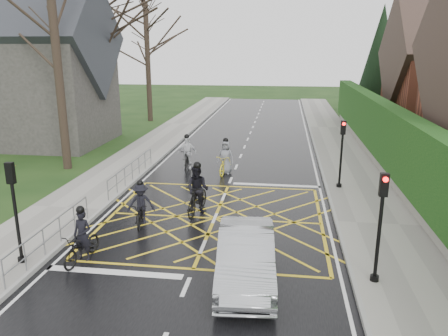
% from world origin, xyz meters
% --- Properties ---
extents(ground, '(120.00, 120.00, 0.00)m').
position_xyz_m(ground, '(0.00, 0.00, 0.00)').
color(ground, black).
rests_on(ground, ground).
extents(road, '(9.00, 80.00, 0.01)m').
position_xyz_m(road, '(0.00, 0.00, 0.01)').
color(road, black).
rests_on(road, ground).
extents(sidewalk_right, '(3.00, 80.00, 0.15)m').
position_xyz_m(sidewalk_right, '(6.00, 0.00, 0.07)').
color(sidewalk_right, gray).
rests_on(sidewalk_right, ground).
extents(sidewalk_left, '(3.00, 80.00, 0.15)m').
position_xyz_m(sidewalk_left, '(-6.00, 0.00, 0.07)').
color(sidewalk_left, gray).
rests_on(sidewalk_left, ground).
extents(stone_wall, '(0.50, 38.00, 0.70)m').
position_xyz_m(stone_wall, '(7.75, 6.00, 0.35)').
color(stone_wall, slate).
rests_on(stone_wall, ground).
extents(hedge, '(0.90, 38.00, 2.80)m').
position_xyz_m(hedge, '(7.75, 6.00, 2.10)').
color(hedge, '#0E330F').
rests_on(hedge, stone_wall).
extents(conifer, '(4.60, 4.60, 10.00)m').
position_xyz_m(conifer, '(10.75, 26.00, 4.99)').
color(conifer, black).
rests_on(conifer, ground).
extents(church, '(8.80, 7.80, 11.00)m').
position_xyz_m(church, '(-13.54, 12.00, 4.93)').
color(church, '#2D2B28').
rests_on(church, ground).
extents(tree_near, '(9.24, 9.24, 11.44)m').
position_xyz_m(tree_near, '(-9.00, 6.00, 7.91)').
color(tree_near, black).
rests_on(tree_near, ground).
extents(tree_mid, '(10.08, 10.08, 12.48)m').
position_xyz_m(tree_mid, '(-10.00, 14.00, 8.63)').
color(tree_mid, black).
rests_on(tree_mid, ground).
extents(tree_far, '(8.40, 8.40, 10.40)m').
position_xyz_m(tree_far, '(-9.30, 22.00, 7.19)').
color(tree_far, black).
rests_on(tree_far, ground).
extents(railing_south, '(0.05, 5.04, 1.03)m').
position_xyz_m(railing_south, '(-4.65, -3.50, 0.78)').
color(railing_south, slate).
rests_on(railing_south, ground).
extents(railing_north, '(0.05, 6.04, 1.03)m').
position_xyz_m(railing_north, '(-4.65, 4.00, 0.79)').
color(railing_north, slate).
rests_on(railing_north, ground).
extents(traffic_light_ne, '(0.24, 0.31, 3.21)m').
position_xyz_m(traffic_light_ne, '(5.10, 4.20, 1.66)').
color(traffic_light_ne, black).
rests_on(traffic_light_ne, ground).
extents(traffic_light_se, '(0.24, 0.31, 3.21)m').
position_xyz_m(traffic_light_se, '(5.10, -4.20, 1.66)').
color(traffic_light_se, black).
rests_on(traffic_light_se, ground).
extents(traffic_light_sw, '(0.24, 0.31, 3.21)m').
position_xyz_m(traffic_light_sw, '(-5.10, -4.50, 1.66)').
color(traffic_light_sw, black).
rests_on(traffic_light_sw, ground).
extents(cyclist_rear, '(0.87, 1.88, 1.76)m').
position_xyz_m(cyclist_rear, '(-3.45, -3.92, 0.57)').
color(cyclist_rear, black).
rests_on(cyclist_rear, ground).
extents(cyclist_back, '(1.03, 2.14, 2.08)m').
position_xyz_m(cyclist_back, '(-0.75, 0.49, 0.79)').
color(cyclist_back, black).
rests_on(cyclist_back, ground).
extents(cyclist_mid, '(1.11, 1.83, 1.70)m').
position_xyz_m(cyclist_mid, '(-2.60, -0.90, 0.62)').
color(cyclist_mid, black).
rests_on(cyclist_mid, ground).
extents(cyclist_front, '(1.07, 1.94, 1.89)m').
position_xyz_m(cyclist_front, '(-2.58, 6.79, 0.70)').
color(cyclist_front, black).
rests_on(cyclist_front, ground).
extents(cyclist_lead, '(0.90, 2.00, 1.88)m').
position_xyz_m(cyclist_lead, '(-0.41, 6.14, 0.65)').
color(cyclist_lead, gold).
rests_on(cyclist_lead, ground).
extents(car, '(1.89, 4.52, 1.45)m').
position_xyz_m(car, '(1.58, -4.36, 0.73)').
color(car, '#A7AAAE').
rests_on(car, ground).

